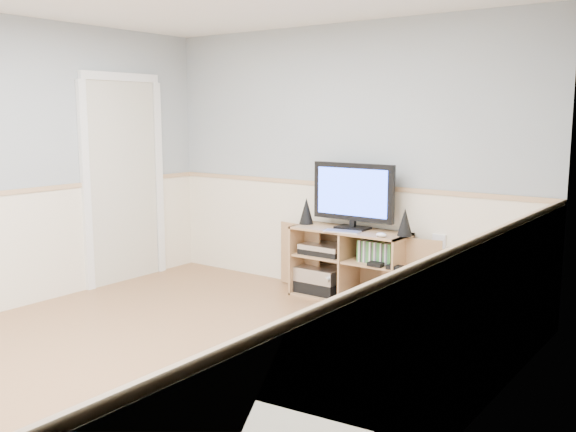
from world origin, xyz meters
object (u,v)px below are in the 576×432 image
Objects in this scene: media_cabinet at (352,263)px; keyboard at (342,231)px; monitor at (353,194)px; game_consoles at (375,297)px.

keyboard reaches higher than media_cabinet.
monitor is 2.51× the size of keyboard.
monitor is 0.95m from game_consoles.
monitor is at bearing 167.73° from game_consoles.
monitor is (-0.00, -0.00, 0.64)m from media_cabinet.
media_cabinet is at bearing 167.26° from game_consoles.
game_consoles is at bearing 13.28° from keyboard.
keyboard is at bearing -88.61° from monitor.
monitor is at bearing -90.00° from media_cabinet.
monitor reaches higher than game_consoles.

